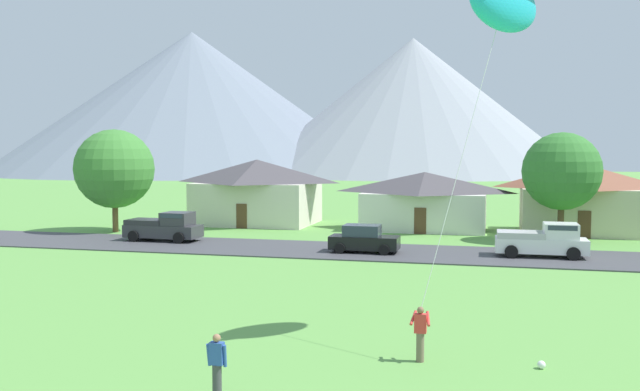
{
  "coord_description": "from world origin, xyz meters",
  "views": [
    {
      "loc": [
        5.72,
        -10.11,
        6.38
      ],
      "look_at": [
        -0.86,
        15.82,
        4.58
      ],
      "focal_mm": 38.62,
      "sensor_mm": 36.0,
      "label": 1
    }
  ],
  "objects_px": {
    "house_leftmost": "(425,200)",
    "pickup_truck_white_east_side": "(543,240)",
    "soccer_ball": "(541,365)",
    "house_right_center": "(257,191)",
    "watcher_person": "(217,365)",
    "tree_near_left": "(114,169)",
    "kite_flyer_with_kite": "(504,6)",
    "tree_center": "(562,171)",
    "house_left_center": "(579,197)",
    "parked_car_black_west_end": "(364,239)",
    "pickup_truck_charcoal_west_side": "(165,227)"
  },
  "relations": [
    {
      "from": "pickup_truck_charcoal_west_side",
      "to": "pickup_truck_white_east_side",
      "type": "relative_size",
      "value": 1.0
    },
    {
      "from": "house_leftmost",
      "to": "pickup_truck_white_east_side",
      "type": "bearing_deg",
      "value": -57.48
    },
    {
      "from": "tree_near_left",
      "to": "kite_flyer_with_kite",
      "type": "height_order",
      "value": "kite_flyer_with_kite"
    },
    {
      "from": "tree_near_left",
      "to": "pickup_truck_white_east_side",
      "type": "xyz_separation_m",
      "value": [
        31.18,
        -5.3,
        -3.81
      ]
    },
    {
      "from": "pickup_truck_white_east_side",
      "to": "soccer_ball",
      "type": "height_order",
      "value": "pickup_truck_white_east_side"
    },
    {
      "from": "house_right_center",
      "to": "watcher_person",
      "type": "relative_size",
      "value": 6.19
    },
    {
      "from": "house_left_center",
      "to": "pickup_truck_white_east_side",
      "type": "xyz_separation_m",
      "value": [
        -3.43,
        -13.24,
        -1.71
      ]
    },
    {
      "from": "tree_center",
      "to": "pickup_truck_charcoal_west_side",
      "type": "relative_size",
      "value": 1.44
    },
    {
      "from": "house_leftmost",
      "to": "soccer_ball",
      "type": "xyz_separation_m",
      "value": [
        6.76,
        -34.29,
        -2.25
      ]
    },
    {
      "from": "tree_near_left",
      "to": "parked_car_black_west_end",
      "type": "xyz_separation_m",
      "value": [
        20.64,
        -6.14,
        -4.0
      ]
    },
    {
      "from": "tree_near_left",
      "to": "pickup_truck_white_east_side",
      "type": "relative_size",
      "value": 1.51
    },
    {
      "from": "soccer_ball",
      "to": "house_right_center",
      "type": "bearing_deg",
      "value": 121.07
    },
    {
      "from": "house_right_center",
      "to": "parked_car_black_west_end",
      "type": "relative_size",
      "value": 2.47
    },
    {
      "from": "tree_near_left",
      "to": "parked_car_black_west_end",
      "type": "distance_m",
      "value": 21.91
    },
    {
      "from": "tree_near_left",
      "to": "pickup_truck_charcoal_west_side",
      "type": "xyz_separation_m",
      "value": [
        6.38,
        -4.3,
        -3.81
      ]
    },
    {
      "from": "tree_center",
      "to": "pickup_truck_charcoal_west_side",
      "type": "height_order",
      "value": "tree_center"
    },
    {
      "from": "pickup_truck_white_east_side",
      "to": "soccer_ball",
      "type": "distance_m",
      "value": 21.49
    },
    {
      "from": "tree_center",
      "to": "watcher_person",
      "type": "relative_size",
      "value": 4.51
    },
    {
      "from": "parked_car_black_west_end",
      "to": "house_right_center",
      "type": "bearing_deg",
      "value": 129.74
    },
    {
      "from": "pickup_truck_white_east_side",
      "to": "tree_center",
      "type": "bearing_deg",
      "value": 78.13
    },
    {
      "from": "pickup_truck_white_east_side",
      "to": "house_right_center",
      "type": "bearing_deg",
      "value": 148.91
    },
    {
      "from": "soccer_ball",
      "to": "tree_center",
      "type": "bearing_deg",
      "value": 83.98
    },
    {
      "from": "pickup_truck_charcoal_west_side",
      "to": "watcher_person",
      "type": "relative_size",
      "value": 3.13
    },
    {
      "from": "pickup_truck_white_east_side",
      "to": "house_left_center",
      "type": "bearing_deg",
      "value": 75.47
    },
    {
      "from": "house_left_center",
      "to": "parked_car_black_west_end",
      "type": "bearing_deg",
      "value": -134.77
    },
    {
      "from": "house_right_center",
      "to": "pickup_truck_white_east_side",
      "type": "height_order",
      "value": "house_right_center"
    },
    {
      "from": "kite_flyer_with_kite",
      "to": "pickup_truck_charcoal_west_side",
      "type": "bearing_deg",
      "value": 138.86
    },
    {
      "from": "house_right_center",
      "to": "parked_car_black_west_end",
      "type": "distance_m",
      "value": 18.87
    },
    {
      "from": "house_left_center",
      "to": "tree_near_left",
      "type": "height_order",
      "value": "tree_near_left"
    },
    {
      "from": "house_left_center",
      "to": "house_right_center",
      "type": "bearing_deg",
      "value": 179.24
    },
    {
      "from": "pickup_truck_charcoal_west_side",
      "to": "watcher_person",
      "type": "bearing_deg",
      "value": -60.68
    },
    {
      "from": "tree_center",
      "to": "pickup_truck_white_east_side",
      "type": "relative_size",
      "value": 1.44
    },
    {
      "from": "watcher_person",
      "to": "kite_flyer_with_kite",
      "type": "bearing_deg",
      "value": 47.33
    },
    {
      "from": "tree_near_left",
      "to": "watcher_person",
      "type": "height_order",
      "value": "tree_near_left"
    },
    {
      "from": "house_right_center",
      "to": "kite_flyer_with_kite",
      "type": "distance_m",
      "value": 38.5
    },
    {
      "from": "house_left_center",
      "to": "tree_near_left",
      "type": "distance_m",
      "value": 35.58
    },
    {
      "from": "tree_center",
      "to": "kite_flyer_with_kite",
      "type": "height_order",
      "value": "kite_flyer_with_kite"
    },
    {
      "from": "house_leftmost",
      "to": "house_left_center",
      "type": "bearing_deg",
      "value": 1.84
    },
    {
      "from": "house_left_center",
      "to": "soccer_ball",
      "type": "relative_size",
      "value": 38.17
    },
    {
      "from": "pickup_truck_white_east_side",
      "to": "tree_near_left",
      "type": "bearing_deg",
      "value": 170.36
    },
    {
      "from": "parked_car_black_west_end",
      "to": "watcher_person",
      "type": "bearing_deg",
      "value": -88.01
    },
    {
      "from": "house_right_center",
      "to": "watcher_person",
      "type": "height_order",
      "value": "house_right_center"
    },
    {
      "from": "kite_flyer_with_kite",
      "to": "soccer_ball",
      "type": "relative_size",
      "value": 51.05
    },
    {
      "from": "house_leftmost",
      "to": "tree_near_left",
      "type": "xyz_separation_m",
      "value": [
        -22.98,
        -7.57,
        2.5
      ]
    },
    {
      "from": "house_left_center",
      "to": "tree_near_left",
      "type": "xyz_separation_m",
      "value": [
        -34.61,
        -7.95,
        2.1
      ]
    },
    {
      "from": "soccer_ball",
      "to": "kite_flyer_with_kite",
      "type": "bearing_deg",
      "value": 111.56
    },
    {
      "from": "tree_center",
      "to": "watcher_person",
      "type": "bearing_deg",
      "value": -108.52
    },
    {
      "from": "house_leftmost",
      "to": "kite_flyer_with_kite",
      "type": "distance_m",
      "value": 32.88
    },
    {
      "from": "house_left_center",
      "to": "pickup_truck_charcoal_west_side",
      "type": "relative_size",
      "value": 1.75
    },
    {
      "from": "house_leftmost",
      "to": "tree_center",
      "type": "relative_size",
      "value": 1.36
    }
  ]
}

